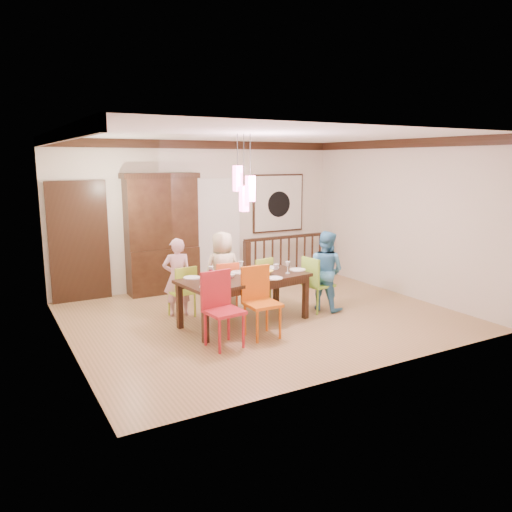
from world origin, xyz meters
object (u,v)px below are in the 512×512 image
chair_end_right (319,280)px  person_end_right (325,271)px  person_far_left (177,277)px  dining_table (244,282)px  china_hutch (162,233)px  balustrade (289,257)px  chair_far_left (181,287)px  person_far_mid (223,271)px

chair_end_right → person_end_right: person_end_right is taller
person_far_left → dining_table: bearing=142.6°
china_hutch → person_far_left: size_ratio=1.78×
chair_end_right → balustrade: balustrade is taller
chair_far_left → person_far_mid: (0.76, 0.04, 0.19)m
balustrade → person_far_left: (-2.95, -1.21, 0.14)m
china_hutch → person_end_right: size_ratio=1.69×
balustrade → person_end_right: bearing=-107.5°
balustrade → person_far_left: person_far_left is taller
person_end_right → person_far_mid: bearing=35.2°
person_far_mid → chair_end_right: bearing=150.7°
person_far_left → person_far_mid: (0.80, -0.04, 0.03)m
chair_far_left → chair_end_right: (2.13, -0.84, 0.05)m
person_far_left → person_far_mid: size_ratio=0.96×
balustrade → chair_far_left: bearing=-156.8°
chair_far_left → chair_end_right: chair_end_right is taller
balustrade → person_far_mid: 2.49m
chair_far_left → dining_table: bearing=125.1°
dining_table → balustrade: 3.04m
chair_far_left → china_hutch: 1.78m
person_far_left → person_far_mid: 0.80m
chair_far_left → person_end_right: size_ratio=0.63×
chair_end_right → china_hutch: size_ratio=0.41×
china_hutch → balustrade: bearing=-7.4°
dining_table → person_far_mid: 0.85m
person_far_left → chair_end_right: bearing=168.9°
dining_table → person_end_right: 1.55m
china_hutch → chair_far_left: bearing=-98.7°
dining_table → person_far_mid: (0.03, 0.85, 0.01)m
dining_table → chair_far_left: (-0.73, 0.81, -0.18)m
person_far_left → china_hutch: bearing=-88.4°
person_end_right → balustrade: bearing=-41.8°
china_hutch → person_far_mid: china_hutch is taller
chair_end_right → person_far_left: bearing=61.3°
person_end_right → chair_far_left: bearing=45.0°
dining_table → person_far_left: size_ratio=1.65×
person_far_left → person_end_right: (2.31, -0.91, 0.03)m
dining_table → balustrade: balustrade is taller
china_hutch → person_end_right: 3.22m
person_far_mid → china_hutch: bearing=-68.6°
chair_end_right → balustrade: (0.78, 2.13, -0.03)m
dining_table → person_end_right: (1.55, -0.02, 0.01)m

